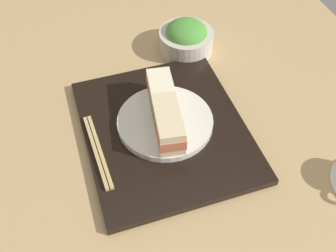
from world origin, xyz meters
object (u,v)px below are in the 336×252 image
Objects in this scene: sandwich_far at (170,132)px; sandwich_middle at (165,110)px; chopsticks_pair at (98,151)px; sandwich_near at (161,89)px; salad_bowl at (186,38)px; sandwich_plate at (165,122)px.

sandwich_middle is at bearing 171.37° from sandwich_far.
sandwich_middle is 15.41cm from chopsticks_pair.
sandwich_middle is 0.45× the size of chopsticks_pair.
sandwich_near is 0.45× the size of chopsticks_pair.
salad_bowl is (-23.00, 12.84, -2.08)cm from sandwich_middle.
salad_bowl is (-28.79, 13.72, -2.16)cm from sandwich_far.
sandwich_plate is 14.93cm from chopsticks_pair.
sandwich_far is at bearing -8.63° from sandwich_middle.
sandwich_far is (5.79, -0.88, 3.58)cm from sandwich_plate.
sandwich_plate is 2.39× the size of sandwich_near.
sandwich_near is 5.85cm from sandwich_middle.
sandwich_far is 31.96cm from salad_bowl.
sandwich_middle is 5.85cm from sandwich_far.
sandwich_middle is at bearing 100.97° from chopsticks_pair.
sandwich_far reaches higher than chopsticks_pair.
sandwich_near is at bearing 171.37° from sandwich_middle.
sandwich_middle is 26.42cm from salad_bowl.
sandwich_middle is at bearing -29.17° from salad_bowl.
sandwich_far reaches higher than sandwich_middle.
sandwich_middle is at bearing -90.00° from sandwich_plate.
sandwich_near is 21.07cm from salad_bowl.
sandwich_near reaches higher than sandwich_plate.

